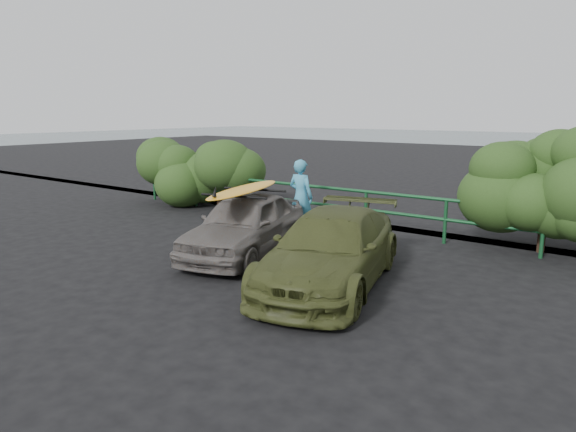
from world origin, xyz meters
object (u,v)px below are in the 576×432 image
guardrail (331,207)px  olive_vehicle (331,250)px  man (301,197)px  surfboard (244,189)px  sedan (245,225)px

guardrail → olive_vehicle: bearing=-58.4°
olive_vehicle → man: bearing=117.7°
olive_vehicle → surfboard: (-2.42, 0.56, 0.75)m
olive_vehicle → surfboard: 2.59m
man → surfboard: 2.35m
man → sedan: bearing=96.7°
guardrail → olive_vehicle: (2.41, -3.92, 0.10)m
sedan → surfboard: bearing=-105.0°
guardrail → sedan: bearing=-90.1°
sedan → guardrail: bearing=74.9°
guardrail → man: (-0.21, -1.07, 0.38)m
olive_vehicle → man: 3.88m
olive_vehicle → man: man is taller
guardrail → surfboard: (-0.00, -3.37, 0.85)m
sedan → surfboard: 0.73m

